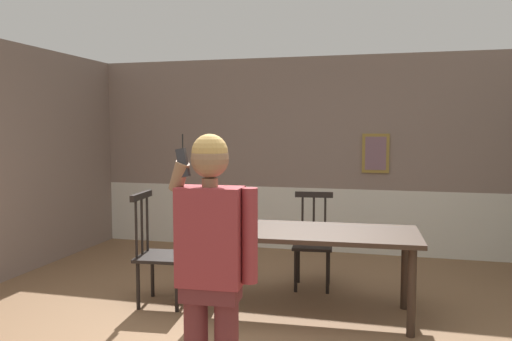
{
  "coord_description": "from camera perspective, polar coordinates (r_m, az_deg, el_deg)",
  "views": [
    {
      "loc": [
        1.01,
        -3.36,
        1.68
      ],
      "look_at": [
        0.17,
        -0.15,
        1.41
      ],
      "focal_mm": 35.71,
      "sensor_mm": 36.0,
      "label": 1
    }
  ],
  "objects": [
    {
      "name": "room_back_partition",
      "position": [
        7.03,
        6.37,
        1.38
      ],
      "size": [
        6.25,
        0.17,
        2.65
      ],
      "color": "gray",
      "rests_on": "ground_plane"
    },
    {
      "name": "person_figure",
      "position": [
        2.94,
        -4.98,
        -9.96
      ],
      "size": [
        0.53,
        0.22,
        1.65
      ],
      "rotation": [
        0.0,
        0.0,
        3.19
      ],
      "color": "brown",
      "rests_on": "ground_plane"
    },
    {
      "name": "chair_by_doorway",
      "position": [
        5.01,
        -10.77,
        -9.0
      ],
      "size": [
        0.51,
        0.51,
        1.07
      ],
      "rotation": [
        0.0,
        0.0,
        4.81
      ],
      "color": "black",
      "rests_on": "ground_plane"
    },
    {
      "name": "dining_table",
      "position": [
        4.63,
        5.49,
        -7.71
      ],
      "size": [
        2.04,
        0.96,
        0.77
      ],
      "rotation": [
        0.0,
        0.0,
        0.05
      ],
      "color": "#38281E",
      "rests_on": "ground_plane"
    },
    {
      "name": "chair_near_window",
      "position": [
        5.47,
        6.39,
        -8.03
      ],
      "size": [
        0.44,
        0.44,
        1.0
      ],
      "rotation": [
        0.0,
        0.0,
        3.23
      ],
      "color": "black",
      "rests_on": "ground_plane"
    }
  ]
}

